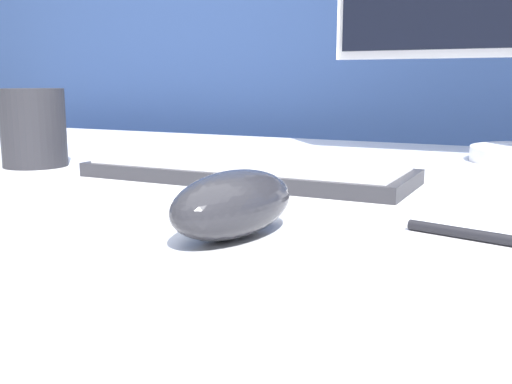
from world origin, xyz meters
TOP-DOWN VIEW (x-y plane):
  - partition_panel at (0.00, 0.69)m, footprint 5.00×0.03m
  - computer_mouse_near at (-0.01, -0.15)m, footprint 0.07×0.13m
  - keyboard at (-0.12, 0.07)m, footprint 0.37×0.13m
  - mug at (-0.42, 0.05)m, footprint 0.08×0.08m
  - pen at (0.16, -0.09)m, footprint 0.13×0.04m

SIDE VIEW (x-z plane):
  - pen at x=0.16m, z-range 0.70..0.71m
  - keyboard at x=-0.12m, z-range 0.70..0.72m
  - computer_mouse_near at x=-0.01m, z-range 0.70..0.75m
  - partition_panel at x=0.00m, z-range 0.00..1.45m
  - mug at x=-0.42m, z-range 0.70..0.80m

